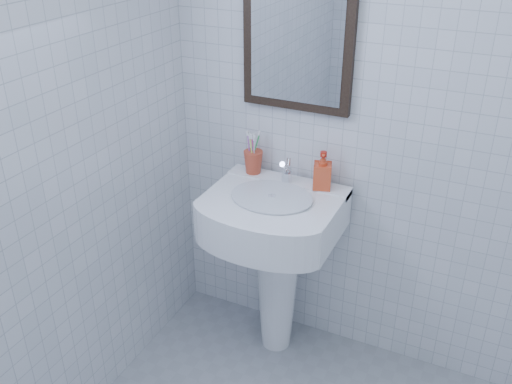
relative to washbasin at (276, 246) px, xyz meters
The scene contains 6 objects.
wall_back 0.83m from the washbasin, 23.08° to the left, with size 2.20×0.02×2.50m, color silver.
washbasin is the anchor object (origin of this frame).
faucet 0.36m from the washbasin, 90.00° to the left, with size 0.05×0.11×0.12m.
toothbrush_cup 0.42m from the washbasin, 143.52° to the left, with size 0.09×0.09×0.11m, color #B93F26, non-canonical shape.
soap_dispenser 0.44m from the washbasin, 36.59° to the left, with size 0.08×0.08×0.18m, color red.
wall_mirror 0.95m from the washbasin, 90.00° to the left, with size 0.50×0.04×0.62m.
Camera 1 is at (0.39, -1.10, 2.11)m, focal length 40.00 mm.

